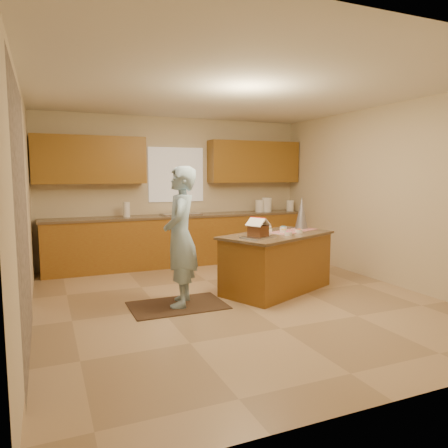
{
  "coord_description": "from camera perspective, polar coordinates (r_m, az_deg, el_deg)",
  "views": [
    {
      "loc": [
        -2.3,
        -4.96,
        1.66
      ],
      "look_at": [
        -0.1,
        0.2,
        1.0
      ],
      "focal_mm": 34.01,
      "sensor_mm": 36.0,
      "label": 1
    }
  ],
  "objects": [
    {
      "name": "island_base",
      "position": [
        6.11,
        7.09,
        -5.3
      ],
      "size": [
        1.8,
        1.39,
        0.79
      ],
      "primitive_type": "cube",
      "rotation": [
        0.0,
        0.0,
        0.42
      ],
      "color": "brown",
      "rests_on": "floor"
    },
    {
      "name": "upper_cabinet_left",
      "position": [
        7.57,
        -17.57,
        8.21
      ],
      "size": [
        1.85,
        0.35,
        0.8
      ],
      "primitive_type": "cube",
      "color": "#956220",
      "rests_on": "wall_back"
    },
    {
      "name": "canister_b",
      "position": [
        8.48,
        5.78,
        2.62
      ],
      "size": [
        0.19,
        0.19,
        0.28
      ],
      "primitive_type": "cylinder",
      "color": "white",
      "rests_on": "back_counter_top"
    },
    {
      "name": "ceiling",
      "position": [
        5.57,
        1.84,
        17.47
      ],
      "size": [
        5.5,
        5.5,
        0.0
      ],
      "primitive_type": "plane",
      "color": "silver",
      "rests_on": "floor"
    },
    {
      "name": "tinsel_tree",
      "position": [
        6.61,
        10.39,
        1.47
      ],
      "size": [
        0.26,
        0.26,
        0.49
      ],
      "primitive_type": "cone",
      "rotation": [
        0.0,
        0.0,
        0.42
      ],
      "color": "#B4B6C0",
      "rests_on": "island_top"
    },
    {
      "name": "wall_front",
      "position": [
        3.2,
        22.92,
        0.63
      ],
      "size": [
        5.5,
        5.5,
        0.0
      ],
      "primitive_type": "plane",
      "color": "beige",
      "rests_on": "floor"
    },
    {
      "name": "cookbook",
      "position": [
        6.34,
        5.37,
        -0.18
      ],
      "size": [
        0.24,
        0.22,
        0.08
      ],
      "primitive_type": "cube",
      "rotation": [
        -1.13,
        0.0,
        0.42
      ],
      "color": "white",
      "rests_on": "island_top"
    },
    {
      "name": "back_counter_base",
      "position": [
        7.85,
        -5.78,
        -2.26
      ],
      "size": [
        4.8,
        0.6,
        0.88
      ],
      "primitive_type": "cube",
      "color": "brown",
      "rests_on": "floor"
    },
    {
      "name": "floor",
      "position": [
        5.71,
        1.74,
        -10.18
      ],
      "size": [
        5.5,
        5.5,
        0.0
      ],
      "primitive_type": "plane",
      "color": "tan",
      "rests_on": "ground"
    },
    {
      "name": "island_top",
      "position": [
        6.04,
        7.15,
        -1.48
      ],
      "size": [
        1.89,
        1.49,
        0.04
      ],
      "primitive_type": "cube",
      "rotation": [
        0.0,
        0.0,
        0.42
      ],
      "color": "brown",
      "rests_on": "island_base"
    },
    {
      "name": "candy_bowls",
      "position": [
        6.16,
        7.21,
        -0.92
      ],
      "size": [
        0.75,
        0.64,
        0.05
      ],
      "color": "#953189",
      "rests_on": "island_top"
    },
    {
      "name": "sink",
      "position": [
        7.8,
        -5.81,
        1.01
      ],
      "size": [
        0.7,
        0.45,
        0.12
      ],
      "primitive_type": "cube",
      "color": "silver",
      "rests_on": "back_counter_top"
    },
    {
      "name": "canister_a",
      "position": [
        8.41,
        4.81,
        2.44
      ],
      "size": [
        0.17,
        0.17,
        0.24
      ],
      "primitive_type": "cylinder",
      "color": "white",
      "rests_on": "back_counter_top"
    },
    {
      "name": "back_counter_top",
      "position": [
        7.8,
        -5.82,
        1.08
      ],
      "size": [
        4.85,
        0.63,
        0.04
      ],
      "primitive_type": "cube",
      "color": "brown",
      "rests_on": "back_counter_base"
    },
    {
      "name": "wall_left",
      "position": [
        4.98,
        -25.37,
        2.49
      ],
      "size": [
        5.5,
        5.5,
        0.0
      ],
      "primitive_type": "plane",
      "color": "beige",
      "rests_on": "floor"
    },
    {
      "name": "upper_cabinet_right",
      "position": [
        8.46,
        4.04,
        8.32
      ],
      "size": [
        1.85,
        0.35,
        0.8
      ],
      "primitive_type": "cube",
      "color": "#956220",
      "rests_on": "wall_back"
    },
    {
      "name": "wall_right",
      "position": [
        6.91,
        20.99,
        3.69
      ],
      "size": [
        5.5,
        5.5,
        0.0
      ],
      "primitive_type": "plane",
      "color": "beige",
      "rests_on": "floor"
    },
    {
      "name": "stone_accent",
      "position": [
        4.19,
        -25.44,
        0.44
      ],
      "size": [
        0.0,
        2.5,
        2.5
      ],
      "primitive_type": "plane",
      "rotation": [
        1.57,
        0.0,
        1.57
      ],
      "color": "gray",
      "rests_on": "wall_left"
    },
    {
      "name": "faucet",
      "position": [
        7.95,
        -6.21,
        2.34
      ],
      "size": [
        0.03,
        0.03,
        0.28
      ],
      "primitive_type": "cylinder",
      "color": "silver",
      "rests_on": "back_counter_top"
    },
    {
      "name": "wall_back",
      "position": [
        8.05,
        -6.49,
        4.46
      ],
      "size": [
        5.5,
        5.5,
        0.0
      ],
      "primitive_type": "plane",
      "color": "beige",
      "rests_on": "floor"
    },
    {
      "name": "window_curtain",
      "position": [
        8.02,
        -6.46,
        6.59
      ],
      "size": [
        1.05,
        0.03,
        1.0
      ],
      "primitive_type": "cube",
      "color": "white",
      "rests_on": "wall_back"
    },
    {
      "name": "canister_c",
      "position": [
        8.76,
        8.88,
        2.49
      ],
      "size": [
        0.15,
        0.15,
        0.21
      ],
      "primitive_type": "cylinder",
      "color": "white",
      "rests_on": "back_counter_top"
    },
    {
      "name": "gingerbread_house",
      "position": [
        5.61,
        4.61,
        -0.7
      ],
      "size": [
        0.33,
        0.33,
        0.25
      ],
      "color": "brown",
      "rests_on": "baking_tray"
    },
    {
      "name": "rug",
      "position": [
        5.51,
        -6.25,
        -10.81
      ],
      "size": [
        1.19,
        0.77,
        0.01
      ],
      "primitive_type": "cube",
      "color": "black",
      "rests_on": "floor"
    },
    {
      "name": "baking_tray",
      "position": [
        5.62,
        4.6,
        -1.76
      ],
      "size": [
        0.5,
        0.45,
        0.02
      ],
      "primitive_type": "cube",
      "rotation": [
        0.0,
        0.0,
        0.42
      ],
      "color": "silver",
      "rests_on": "island_top"
    },
    {
      "name": "table_runner",
      "position": [
        6.37,
        9.26,
        -0.91
      ],
      "size": [
        0.95,
        0.66,
        0.01
      ],
      "primitive_type": "cube",
      "rotation": [
        0.0,
        0.0,
        0.42
      ],
      "color": "#A20B14",
      "rests_on": "island_top"
    },
    {
      "name": "boy",
      "position": [
        5.32,
        -5.86,
        -1.68
      ],
      "size": [
        0.63,
        0.75,
        1.75
      ],
      "primitive_type": "imported",
      "rotation": [
        0.0,
        0.0,
        -1.97
      ],
      "color": "#92B9D0",
      "rests_on": "rug"
    },
    {
      "name": "paper_towel",
      "position": [
        7.55,
        -12.97,
        1.9
      ],
      "size": [
        0.12,
        0.12,
        0.26
      ],
      "primitive_type": "cylinder",
      "color": "white",
      "rests_on": "back_counter_top"
    }
  ]
}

